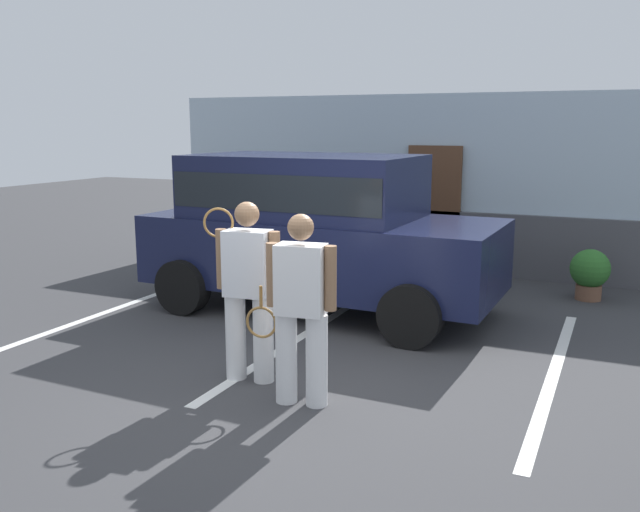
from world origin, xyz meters
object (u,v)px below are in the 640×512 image
object	(u,v)px
tennis_player_man	(248,289)
potted_plant_by_porch	(590,272)
parked_suv	(314,225)
tennis_player_woman	(301,308)

from	to	relation	value
tennis_player_man	potted_plant_by_porch	xyz separation A→B (m)	(2.81, 4.64, -0.51)
parked_suv	tennis_player_man	bearing A→B (deg)	-77.44
parked_suv	tennis_player_woman	world-z (taller)	parked_suv
parked_suv	potted_plant_by_porch	distance (m)	3.98
potted_plant_by_porch	tennis_player_man	bearing A→B (deg)	-121.21
tennis_player_woman	potted_plant_by_porch	xyz separation A→B (m)	(2.11, 4.95, -0.48)
tennis_player_woman	potted_plant_by_porch	size ratio (longest dim) A/B	2.35
tennis_player_man	tennis_player_woman	bearing A→B (deg)	148.62
tennis_player_woman	tennis_player_man	bearing A→B (deg)	-31.92
tennis_player_man	tennis_player_woman	size ratio (longest dim) A/B	1.02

